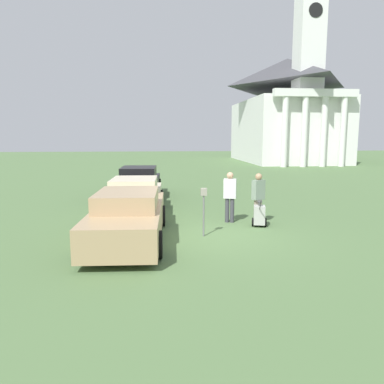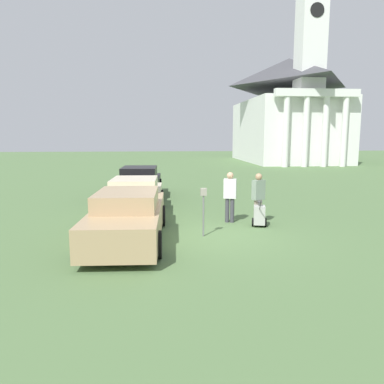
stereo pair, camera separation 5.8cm
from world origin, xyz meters
name	(u,v)px [view 1 (the left image)]	position (x,y,z in m)	size (l,w,h in m)	color
ground_plane	(212,236)	(0.00, 0.00, 0.00)	(120.00, 120.00, 0.00)	#517042
parked_car_tan	(129,217)	(-2.42, -0.18, 0.68)	(2.16, 5.37, 1.43)	tan
parked_car_cream	(135,197)	(-2.42, 3.28, 0.66)	(2.14, 4.92, 1.39)	beige
parked_car_black	(139,183)	(-2.42, 7.19, 0.69)	(2.10, 4.88, 1.48)	black
parking_meter	(204,203)	(-0.26, 0.05, 0.99)	(0.18, 0.09, 1.43)	slate
person_worker	(230,194)	(0.86, 1.74, 0.98)	(0.47, 0.33, 1.72)	#3F3F47
person_supervisor	(258,195)	(1.76, 1.44, 0.97)	(0.47, 0.39, 1.71)	gray
equipment_cart	(259,215)	(1.70, 1.06, 0.39)	(0.52, 1.00, 1.00)	#B2B2AD
church	(287,107)	(13.22, 31.17, 6.10)	(9.65, 15.88, 23.09)	white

